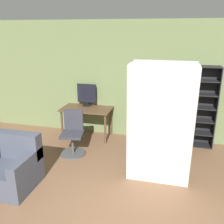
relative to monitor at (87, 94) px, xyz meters
The scene contains 8 objects.
wall_back 1.40m from the monitor, ahead, with size 8.00×0.06×2.70m.
desk 0.43m from the monitor, 73.76° to the right, with size 1.18×0.65×0.72m.
monitor is the anchor object (origin of this frame).
office_chair 1.25m from the monitor, 86.86° to the right, with size 0.52×0.52×0.92m.
bookshelf 2.38m from the monitor, ahead, with size 0.88×0.34×1.77m.
mattress_near 2.51m from the monitor, 42.39° to the right, with size 1.04×0.37×2.00m.
mattress_far 2.25m from the monitor, 34.71° to the right, with size 1.04×0.36×2.00m.
armchair 2.54m from the monitor, 101.80° to the right, with size 0.85×0.80×0.85m.
Camera 1 is at (0.66, -2.46, 2.48)m, focal length 40.00 mm.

